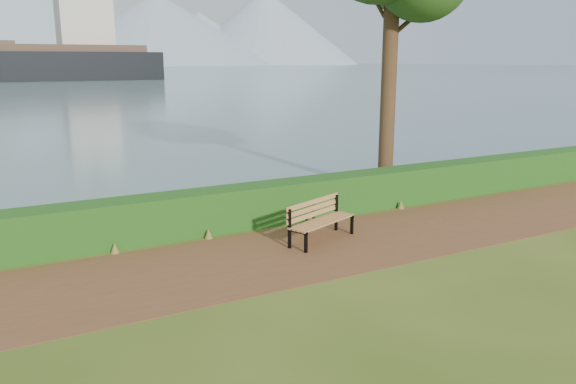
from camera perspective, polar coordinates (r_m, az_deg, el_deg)
ground at (r=11.70m, az=0.59°, el=-6.73°), size 140.00×140.00×0.00m
path at (r=11.94m, az=-0.11°, el=-6.27°), size 40.00×3.40×0.01m
hedge at (r=13.78m, az=-4.65°, el=-1.48°), size 32.00×0.85×1.00m
bench at (r=12.67m, az=3.14°, el=-2.62°), size 1.92×1.17×0.93m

